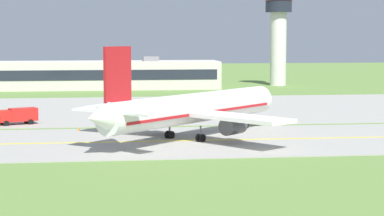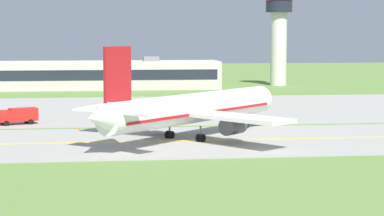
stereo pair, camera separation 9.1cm
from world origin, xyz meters
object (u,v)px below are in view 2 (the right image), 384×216
(airplane_lead, at_px, (192,109))
(service_truck_fuel, at_px, (18,115))
(control_tower, at_px, (279,30))
(service_truck_baggage, at_px, (121,108))

(airplane_lead, height_order, service_truck_fuel, airplane_lead)
(airplane_lead, height_order, control_tower, control_tower)
(service_truck_baggage, bearing_deg, control_tower, 56.80)
(airplane_lead, bearing_deg, service_truck_baggage, 105.65)
(airplane_lead, xyz_separation_m, control_tower, (36.40, 99.40, 10.98))
(airplane_lead, xyz_separation_m, service_truck_baggage, (-8.59, 30.66, -2.95))
(airplane_lead, relative_size, control_tower, 1.26)
(airplane_lead, distance_m, service_truck_fuel, 31.35)
(control_tower, bearing_deg, airplane_lead, -110.11)
(service_truck_baggage, xyz_separation_m, service_truck_fuel, (-16.31, -11.79, 0.35))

